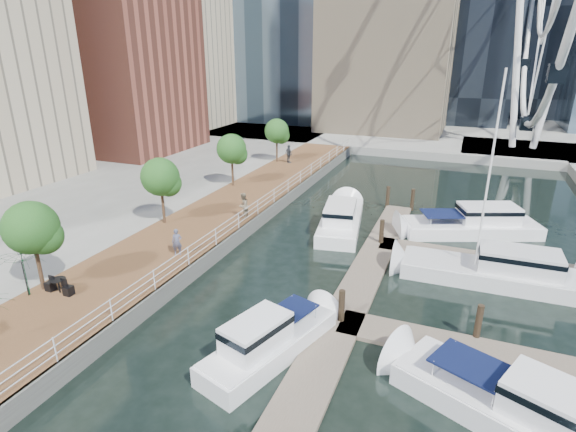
# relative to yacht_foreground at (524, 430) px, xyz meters

# --- Properties ---
(ground) EXTENTS (520.00, 520.00, 0.00)m
(ground) POSITION_rel_yacht_foreground_xyz_m (-10.59, -4.14, 0.00)
(ground) COLOR black
(ground) RESTS_ON ground
(boardwalk) EXTENTS (6.00, 60.00, 1.00)m
(boardwalk) POSITION_rel_yacht_foreground_xyz_m (-19.59, 10.86, 0.50)
(boardwalk) COLOR brown
(boardwalk) RESTS_ON ground
(seawall) EXTENTS (0.25, 60.00, 1.00)m
(seawall) POSITION_rel_yacht_foreground_xyz_m (-16.59, 10.86, 0.50)
(seawall) COLOR #595954
(seawall) RESTS_ON ground
(land_far) EXTENTS (200.00, 114.00, 1.00)m
(land_far) POSITION_rel_yacht_foreground_xyz_m (-10.59, 97.86, 0.50)
(land_far) COLOR gray
(land_far) RESTS_ON ground
(pier) EXTENTS (14.00, 12.00, 1.00)m
(pier) POSITION_rel_yacht_foreground_xyz_m (3.41, 47.86, 0.50)
(pier) COLOR gray
(pier) RESTS_ON ground
(railing) EXTENTS (0.10, 60.00, 1.05)m
(railing) POSITION_rel_yacht_foreground_xyz_m (-16.69, 10.86, 1.52)
(railing) COLOR white
(railing) RESTS_ON boardwalk
(floating_docks) EXTENTS (16.00, 34.00, 2.60)m
(floating_docks) POSITION_rel_yacht_foreground_xyz_m (-2.62, 5.84, 0.49)
(floating_docks) COLOR #6D6051
(floating_docks) RESTS_ON ground
(midrise_condos) EXTENTS (19.00, 67.00, 28.00)m
(midrise_condos) POSITION_rel_yacht_foreground_xyz_m (-44.15, 22.67, 13.42)
(midrise_condos) COLOR #BCAD8E
(midrise_condos) RESTS_ON ground
(street_trees) EXTENTS (2.60, 42.60, 4.60)m
(street_trees) POSITION_rel_yacht_foreground_xyz_m (-21.99, 9.86, 4.29)
(street_trees) COLOR #3F2B1C
(street_trees) RESTS_ON ground
(yacht_foreground) EXTENTS (10.28, 6.45, 2.15)m
(yacht_foreground) POSITION_rel_yacht_foreground_xyz_m (0.00, 0.00, 0.00)
(yacht_foreground) COLOR white
(yacht_foreground) RESTS_ON ground
(pedestrian_near) EXTENTS (0.69, 0.61, 1.60)m
(pedestrian_near) POSITION_rel_yacht_foreground_xyz_m (-18.04, 5.76, 1.80)
(pedestrian_near) COLOR #4C4E66
(pedestrian_near) RESTS_ON boardwalk
(pedestrian_mid) EXTENTS (0.76, 0.96, 1.91)m
(pedestrian_mid) POSITION_rel_yacht_foreground_xyz_m (-17.23, 12.62, 1.95)
(pedestrian_mid) COLOR #82735A
(pedestrian_mid) RESTS_ON boardwalk
(pedestrian_far) EXTENTS (1.21, 1.03, 1.94)m
(pedestrian_far) POSITION_rel_yacht_foreground_xyz_m (-20.56, 29.77, 1.97)
(pedestrian_far) COLOR #353A42
(pedestrian_far) RESTS_ON boardwalk
(moored_yachts) EXTENTS (20.81, 35.82, 11.50)m
(moored_yachts) POSITION_rel_yacht_foreground_xyz_m (-1.70, 9.10, 0.00)
(moored_yachts) COLOR silver
(moored_yachts) RESTS_ON ground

